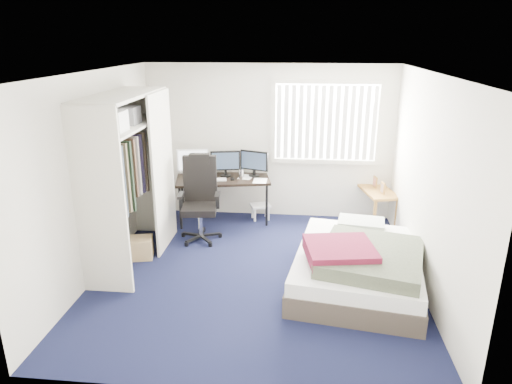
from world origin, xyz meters
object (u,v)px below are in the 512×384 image
Objects in this scene: desk at (223,176)px; office_chair at (200,207)px; nightstand at (377,194)px; bed at (358,264)px.

desk is 0.80m from office_chair.
office_chair is 2.80m from nightstand.
office_chair reaches higher than bed.
office_chair is at bearing -107.39° from desk.
nightstand is at bearing 1.29° from desk.
office_chair is at bearing 151.45° from bed.
bed is (-0.49, -1.97, -0.24)m from nightstand.
office_chair is 1.36× the size of nightstand.
bed is at bearing -44.20° from desk.
desk is at bearing 135.80° from bed.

